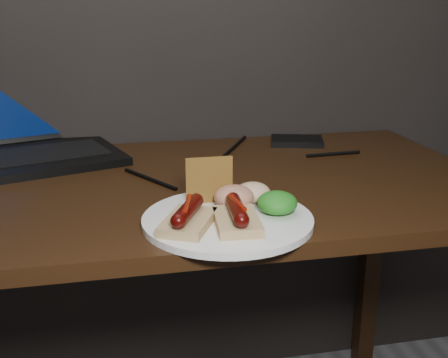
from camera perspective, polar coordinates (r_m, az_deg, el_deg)
desk at (r=1.21m, az=-6.31°, el=-4.35°), size 1.40×0.70×0.75m
laptop at (r=1.43m, az=-19.59°, el=4.14°), size 0.49×0.47×0.25m
hard_drive at (r=1.49m, az=7.40°, el=3.85°), size 0.15×0.12×0.02m
desk_cables at (r=1.31m, az=-7.14°, el=1.65°), size 1.07×0.40×0.01m
plate at (r=0.96m, az=0.37°, el=-4.18°), size 0.33×0.33×0.01m
bread_sausage_left at (r=0.91m, az=-3.71°, el=-3.88°), size 0.11×0.13×0.04m
bread_sausage_center at (r=0.91m, az=1.32°, el=-3.78°), size 0.08×0.12×0.04m
crispbread at (r=1.01m, az=-1.52°, el=-0.11°), size 0.09×0.01×0.08m
salad_greens at (r=0.97m, az=5.43°, el=-2.41°), size 0.07×0.07×0.04m
salsa_mound at (r=0.99m, az=1.03°, el=-1.80°), size 0.07×0.07×0.04m
coleslaw_mound at (r=1.02m, az=2.95°, el=-1.35°), size 0.06×0.06×0.04m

